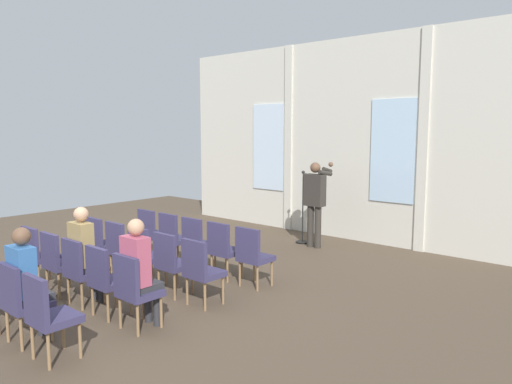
{
  "coord_description": "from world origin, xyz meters",
  "views": [
    {
      "loc": [
        6.06,
        -3.23,
        2.41
      ],
      "look_at": [
        0.15,
        3.52,
        1.25
      ],
      "focal_mm": 34.12,
      "sensor_mm": 36.0,
      "label": 1
    }
  ],
  "objects_px": {
    "mic_stand": "(303,227)",
    "chair_r0_c3": "(223,247)",
    "chair_r0_c2": "(197,241)",
    "chair_r3_c3": "(21,298)",
    "chair_r2_c1": "(58,260)",
    "chair_r2_c3": "(106,277)",
    "chair_r2_c2": "(80,268)",
    "speaker": "(315,198)",
    "chair_r2_c4": "(134,287)",
    "chair_r0_c4": "(252,253)",
    "chair_r0_c1": "(173,236)",
    "chair_r2_c0": "(38,252)",
    "chair_r1_c0": "(100,241)",
    "audience_r2_c4": "(139,268)",
    "chair_r1_c2": "(145,253)",
    "chair_r3_c4": "(47,312)",
    "chair_r1_c1": "(121,246)",
    "audience_r3_c3": "(27,279)",
    "chair_r1_c3": "(171,260)",
    "chair_r0_c0": "(152,231)",
    "audience_r2_c2": "(85,251)",
    "chair_r1_c4": "(201,268)"
  },
  "relations": [
    {
      "from": "chair_r2_c0",
      "to": "chair_r2_c4",
      "type": "relative_size",
      "value": 1.0
    },
    {
      "from": "chair_r1_c1",
      "to": "audience_r3_c3",
      "type": "xyz_separation_m",
      "value": [
        1.26,
        -2.05,
        0.21
      ]
    },
    {
      "from": "chair_r0_c2",
      "to": "chair_r3_c3",
      "type": "bearing_deg",
      "value": -78.88
    },
    {
      "from": "chair_r1_c1",
      "to": "chair_r2_c1",
      "type": "relative_size",
      "value": 1.0
    },
    {
      "from": "chair_r2_c1",
      "to": "audience_r3_c3",
      "type": "xyz_separation_m",
      "value": [
        1.26,
        -0.99,
        0.21
      ]
    },
    {
      "from": "chair_r0_c2",
      "to": "audience_r2_c2",
      "type": "relative_size",
      "value": 0.69
    },
    {
      "from": "chair_r1_c1",
      "to": "audience_r3_c3",
      "type": "relative_size",
      "value": 0.7
    },
    {
      "from": "chair_r1_c2",
      "to": "audience_r3_c3",
      "type": "distance_m",
      "value": 2.16
    },
    {
      "from": "chair_r1_c4",
      "to": "audience_r2_c2",
      "type": "distance_m",
      "value": 1.62
    },
    {
      "from": "chair_r0_c1",
      "to": "chair_r0_c4",
      "type": "xyz_separation_m",
      "value": [
        1.89,
        0.0,
        0.0
      ]
    },
    {
      "from": "chair_r3_c4",
      "to": "mic_stand",
      "type": "bearing_deg",
      "value": 100.68
    },
    {
      "from": "chair_r3_c3",
      "to": "chair_r1_c1",
      "type": "bearing_deg",
      "value": 120.52
    },
    {
      "from": "speaker",
      "to": "chair_r2_c0",
      "type": "relative_size",
      "value": 1.86
    },
    {
      "from": "chair_r2_c1",
      "to": "chair_r3_c4",
      "type": "bearing_deg",
      "value": -29.48
    },
    {
      "from": "chair_r0_c0",
      "to": "audience_r3_c3",
      "type": "relative_size",
      "value": 0.7
    },
    {
      "from": "chair_r0_c4",
      "to": "chair_r2_c2",
      "type": "relative_size",
      "value": 1.0
    },
    {
      "from": "mic_stand",
      "to": "chair_r0_c3",
      "type": "relative_size",
      "value": 1.65
    },
    {
      "from": "chair_r0_c1",
      "to": "chair_r2_c0",
      "type": "relative_size",
      "value": 1.0
    },
    {
      "from": "chair_r2_c1",
      "to": "chair_r1_c3",
      "type": "bearing_deg",
      "value": 40.3
    },
    {
      "from": "chair_r0_c1",
      "to": "audience_r2_c2",
      "type": "bearing_deg",
      "value": -72.98
    },
    {
      "from": "chair_r1_c0",
      "to": "chair_r2_c1",
      "type": "relative_size",
      "value": 1.0
    },
    {
      "from": "mic_stand",
      "to": "chair_r1_c2",
      "type": "xyz_separation_m",
      "value": [
        -0.11,
        -3.98,
        0.2
      ]
    },
    {
      "from": "chair_r1_c4",
      "to": "chair_r3_c4",
      "type": "distance_m",
      "value": 2.13
    },
    {
      "from": "chair_r0_c2",
      "to": "chair_r2_c1",
      "type": "height_order",
      "value": "same"
    },
    {
      "from": "chair_r0_c3",
      "to": "audience_r2_c4",
      "type": "height_order",
      "value": "audience_r2_c4"
    },
    {
      "from": "chair_r0_c1",
      "to": "audience_r3_c3",
      "type": "height_order",
      "value": "audience_r3_c3"
    },
    {
      "from": "chair_r2_c3",
      "to": "chair_r0_c0",
      "type": "bearing_deg",
      "value": 131.49
    },
    {
      "from": "chair_r1_c0",
      "to": "chair_r1_c2",
      "type": "relative_size",
      "value": 1.0
    },
    {
      "from": "chair_r2_c0",
      "to": "chair_r2_c1",
      "type": "xyz_separation_m",
      "value": [
        0.63,
        0.0,
        0.0
      ]
    },
    {
      "from": "chair_r1_c3",
      "to": "chair_r3_c3",
      "type": "height_order",
      "value": "same"
    },
    {
      "from": "mic_stand",
      "to": "chair_r0_c0",
      "type": "height_order",
      "value": "mic_stand"
    },
    {
      "from": "chair_r0_c1",
      "to": "chair_r2_c4",
      "type": "bearing_deg",
      "value": -48.51
    },
    {
      "from": "chair_r1_c2",
      "to": "chair_r2_c0",
      "type": "bearing_deg",
      "value": -139.7
    },
    {
      "from": "chair_r1_c0",
      "to": "chair_r3_c3",
      "type": "relative_size",
      "value": 1.0
    },
    {
      "from": "chair_r0_c4",
      "to": "audience_r2_c2",
      "type": "xyz_separation_m",
      "value": [
        -1.26,
        -2.06,
        0.22
      ]
    },
    {
      "from": "chair_r0_c0",
      "to": "chair_r1_c2",
      "type": "distance_m",
      "value": 1.65
    },
    {
      "from": "chair_r2_c3",
      "to": "chair_r2_c2",
      "type": "bearing_deg",
      "value": 180.0
    },
    {
      "from": "chair_r0_c1",
      "to": "speaker",
      "type": "bearing_deg",
      "value": 67.73
    },
    {
      "from": "chair_r0_c4",
      "to": "chair_r0_c1",
      "type": "bearing_deg",
      "value": 180.0
    },
    {
      "from": "chair_r0_c0",
      "to": "chair_r2_c0",
      "type": "bearing_deg",
      "value": -90.0
    },
    {
      "from": "chair_r0_c1",
      "to": "chair_r2_c3",
      "type": "bearing_deg",
      "value": -59.48
    },
    {
      "from": "audience_r2_c2",
      "to": "chair_r0_c3",
      "type": "bearing_deg",
      "value": 72.98
    },
    {
      "from": "mic_stand",
      "to": "chair_r3_c3",
      "type": "distance_m",
      "value": 6.14
    },
    {
      "from": "chair_r0_c2",
      "to": "chair_r1_c1",
      "type": "bearing_deg",
      "value": -120.52
    },
    {
      "from": "chair_r3_c3",
      "to": "chair_r1_c2",
      "type": "bearing_deg",
      "value": 106.42
    },
    {
      "from": "chair_r1_c3",
      "to": "audience_r2_c2",
      "type": "bearing_deg",
      "value": -122.48
    },
    {
      "from": "chair_r1_c0",
      "to": "audience_r2_c4",
      "type": "xyz_separation_m",
      "value": [
        2.52,
        -0.99,
        0.22
      ]
    },
    {
      "from": "chair_r0_c3",
      "to": "chair_r2_c4",
      "type": "height_order",
      "value": "same"
    },
    {
      "from": "speaker",
      "to": "chair_r2_c4",
      "type": "height_order",
      "value": "speaker"
    },
    {
      "from": "chair_r0_c0",
      "to": "chair_r2_c0",
      "type": "relative_size",
      "value": 1.0
    }
  ]
}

